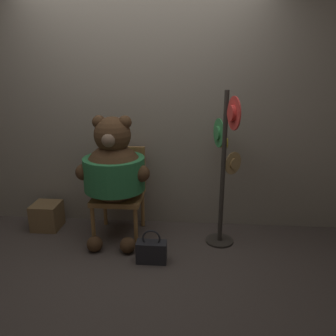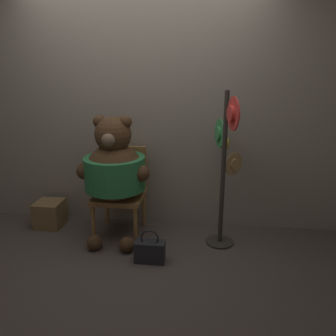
{
  "view_description": "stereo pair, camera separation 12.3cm",
  "coord_description": "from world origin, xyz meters",
  "px_view_note": "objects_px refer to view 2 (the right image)",
  "views": [
    {
      "loc": [
        0.54,
        -2.86,
        1.7
      ],
      "look_at": [
        0.3,
        0.15,
        0.78
      ],
      "focal_mm": 35.0,
      "sensor_mm": 36.0,
      "label": 1
    },
    {
      "loc": [
        0.66,
        -2.85,
        1.7
      ],
      "look_at": [
        0.3,
        0.15,
        0.78
      ],
      "focal_mm": 35.0,
      "sensor_mm": 36.0,
      "label": 2
    }
  ],
  "objects_px": {
    "teddy_bear": "(115,169)",
    "hat_display_rack": "(225,160)",
    "chair": "(121,188)",
    "handbag_on_ground": "(150,251)"
  },
  "relations": [
    {
      "from": "teddy_bear",
      "to": "hat_display_rack",
      "type": "relative_size",
      "value": 0.85
    },
    {
      "from": "chair",
      "to": "teddy_bear",
      "type": "relative_size",
      "value": 0.71
    },
    {
      "from": "chair",
      "to": "handbag_on_ground",
      "type": "relative_size",
      "value": 2.83
    },
    {
      "from": "chair",
      "to": "handbag_on_ground",
      "type": "xyz_separation_m",
      "value": [
        0.4,
        -0.56,
        -0.39
      ]
    },
    {
      "from": "chair",
      "to": "teddy_bear",
      "type": "bearing_deg",
      "value": -94.2
    },
    {
      "from": "teddy_bear",
      "to": "hat_display_rack",
      "type": "bearing_deg",
      "value": 1.56
    },
    {
      "from": "teddy_bear",
      "to": "handbag_on_ground",
      "type": "xyz_separation_m",
      "value": [
        0.41,
        -0.4,
        -0.64
      ]
    },
    {
      "from": "teddy_bear",
      "to": "hat_display_rack",
      "type": "height_order",
      "value": "hat_display_rack"
    },
    {
      "from": "teddy_bear",
      "to": "hat_display_rack",
      "type": "distance_m",
      "value": 1.08
    },
    {
      "from": "hat_display_rack",
      "to": "handbag_on_ground",
      "type": "bearing_deg",
      "value": -147.17
    }
  ]
}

